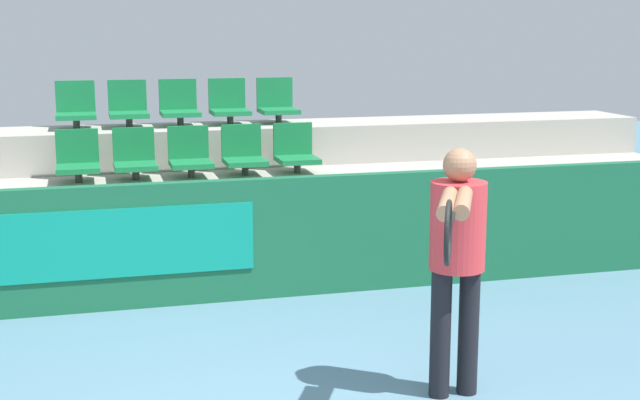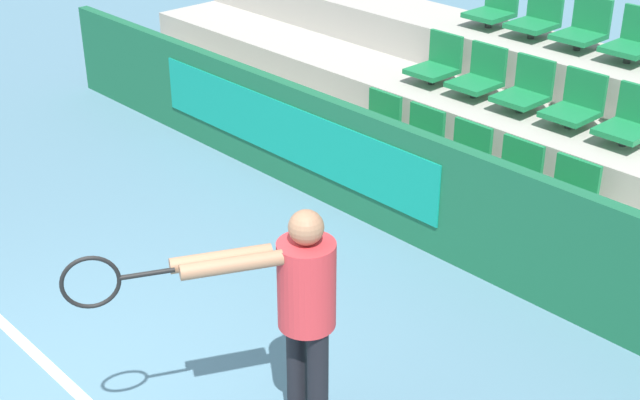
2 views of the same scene
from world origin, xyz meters
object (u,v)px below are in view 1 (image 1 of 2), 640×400
stadium_chair_9 (296,152)px  stadium_chair_12 (179,107)px  stadium_chair_11 (128,108)px  tennis_player (457,246)px  stadium_chair_8 (244,154)px  stadium_chair_4 (317,209)px  stadium_chair_10 (76,109)px  stadium_chair_2 (203,215)px  stadium_chair_1 (143,218)px  stadium_chair_5 (78,161)px  stadium_chair_13 (229,106)px  stadium_chair_0 (80,222)px  stadium_chair_7 (190,156)px  stadium_chair_3 (261,212)px  stadium_chair_6 (135,158)px  stadium_chair_14 (277,104)px

stadium_chair_9 → stadium_chair_12: 1.45m
stadium_chair_9 → stadium_chair_11: size_ratio=1.00×
tennis_player → stadium_chair_8: bearing=125.1°
stadium_chair_4 → stadium_chair_10: size_ratio=1.00×
stadium_chair_2 → tennis_player: 3.26m
stadium_chair_4 → stadium_chair_9: (0.00, 0.88, 0.41)m
stadium_chair_9 → stadium_chair_12: size_ratio=1.00×
stadium_chair_1 → stadium_chair_5: 1.11m
stadium_chair_13 → tennis_player: size_ratio=0.31×
stadium_chair_8 → stadium_chair_0: bearing=-151.4°
stadium_chair_2 → stadium_chair_7: size_ratio=1.00×
stadium_chair_3 → stadium_chair_12: (-0.54, 1.76, 0.83)m
stadium_chair_3 → stadium_chair_7: size_ratio=1.00×
stadium_chair_1 → stadium_chair_6: stadium_chair_6 is taller
stadium_chair_4 → stadium_chair_13: (-0.54, 1.76, 0.83)m
stadium_chair_3 → stadium_chair_2: bearing=180.0°
stadium_chair_8 → stadium_chair_10: (-1.62, 0.88, 0.41)m
stadium_chair_4 → stadium_chair_5: bearing=157.7°
tennis_player → stadium_chair_13: bearing=123.5°
stadium_chair_10 → tennis_player: (2.24, -4.79, -0.45)m
stadium_chair_14 → stadium_chair_3: bearing=-107.0°
stadium_chair_1 → stadium_chair_13: bearing=58.6°
stadium_chair_0 → stadium_chair_9: size_ratio=1.00×
stadium_chair_3 → tennis_player: tennis_player is taller
stadium_chair_4 → tennis_player: tennis_player is taller
stadium_chair_5 → stadium_chair_12: stadium_chair_12 is taller
stadium_chair_2 → stadium_chair_12: stadium_chair_12 is taller
stadium_chair_1 → stadium_chair_3: size_ratio=1.00×
stadium_chair_2 → stadium_chair_10: (-1.08, 1.76, 0.83)m
stadium_chair_2 → stadium_chair_13: bearing=73.0°
stadium_chair_5 → stadium_chair_8: (1.62, 0.00, 0.00)m
stadium_chair_11 → stadium_chair_12: same height
stadium_chair_4 → stadium_chair_10: 2.91m
stadium_chair_1 → tennis_player: 3.49m
stadium_chair_4 → stadium_chair_11: stadium_chair_11 is taller
stadium_chair_8 → stadium_chair_11: 1.45m
stadium_chair_14 → stadium_chair_10: bearing=180.0°
stadium_chair_1 → stadium_chair_6: (0.00, 0.88, 0.41)m
stadium_chair_14 → stadium_chair_2: bearing=-121.4°
stadium_chair_8 → stadium_chair_13: stadium_chair_13 is taller
stadium_chair_14 → stadium_chair_5: bearing=-157.7°
stadium_chair_11 → stadium_chair_4: bearing=-47.5°
stadium_chair_8 → stadium_chair_10: size_ratio=1.00×
stadium_chair_5 → stadium_chair_14: (2.16, 0.88, 0.41)m
stadium_chair_0 → stadium_chair_8: 1.89m
stadium_chair_0 → stadium_chair_11: 2.02m
stadium_chair_1 → stadium_chair_10: size_ratio=1.00×
stadium_chair_6 → stadium_chair_14: 1.89m
stadium_chair_3 → stadium_chair_6: size_ratio=1.00×
tennis_player → stadium_chair_12: bearing=129.7°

